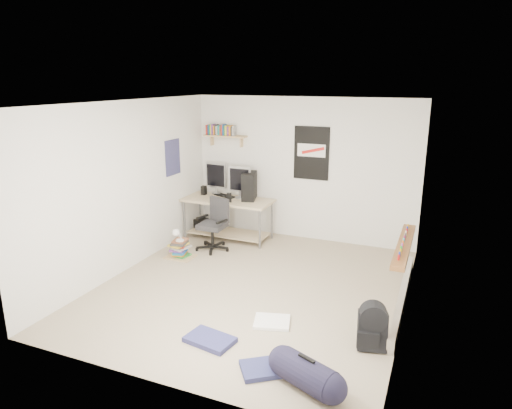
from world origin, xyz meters
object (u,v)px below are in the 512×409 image
at_px(backpack, 372,331).
at_px(duffel_bag, 306,374).
at_px(desk, 228,219).
at_px(office_chair, 212,222).
at_px(book_stack, 180,248).

distance_m(backpack, duffel_bag, 1.02).
xyz_separation_m(desk, backpack, (2.95, -2.55, -0.16)).
bearing_deg(desk, office_chair, -105.87).
bearing_deg(desk, duffel_bag, -70.67).
relative_size(desk, book_stack, 3.23).
relative_size(desk, duffel_bag, 2.72).
distance_m(desk, duffel_bag, 4.27).
relative_size(desk, backpack, 3.86).
bearing_deg(office_chair, desk, 106.29).
height_order(desk, book_stack, desk).
distance_m(backpack, book_stack, 3.56).
height_order(office_chair, backpack, office_chair).
relative_size(office_chair, duffel_bag, 1.51).
bearing_deg(duffel_bag, office_chair, 154.21).
xyz_separation_m(desk, duffel_bag, (2.49, -3.46, -0.22)).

